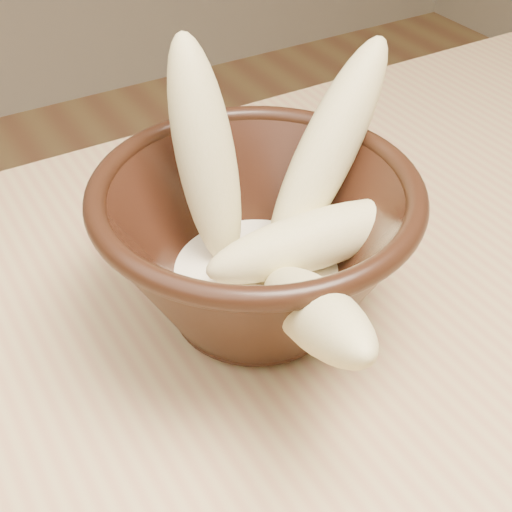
% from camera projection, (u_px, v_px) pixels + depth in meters
% --- Properties ---
extents(bowl, '(0.20, 0.20, 0.11)m').
position_uv_depth(bowl, '(256.00, 244.00, 0.44)').
color(bowl, black).
rests_on(bowl, table).
extents(milk_puddle, '(0.11, 0.11, 0.02)m').
position_uv_depth(milk_puddle, '(256.00, 277.00, 0.45)').
color(milk_puddle, '#FAECC9').
rests_on(milk_puddle, bowl).
extents(banana_upright, '(0.04, 0.09, 0.15)m').
position_uv_depth(banana_upright, '(205.00, 154.00, 0.43)').
color(banana_upright, '#CABE77').
rests_on(banana_upright, bowl).
extents(banana_right, '(0.14, 0.08, 0.14)m').
position_uv_depth(banana_right, '(327.00, 150.00, 0.45)').
color(banana_right, '#CABE77').
rests_on(banana_right, bowl).
extents(banana_across, '(0.15, 0.06, 0.05)m').
position_uv_depth(banana_across, '(314.00, 240.00, 0.44)').
color(banana_across, '#CABE77').
rests_on(banana_across, bowl).
extents(banana_front, '(0.08, 0.16, 0.10)m').
position_uv_depth(banana_front, '(313.00, 311.00, 0.37)').
color(banana_front, '#CABE77').
rests_on(banana_front, bowl).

